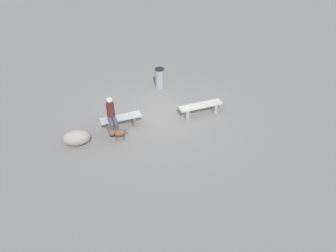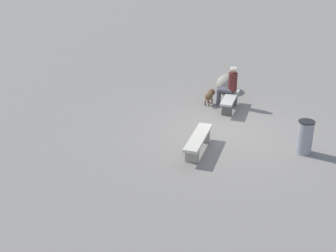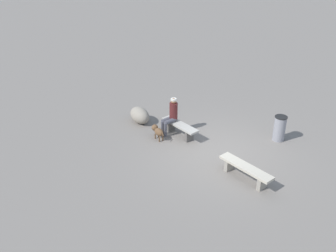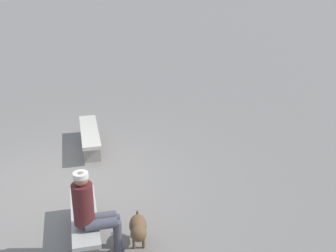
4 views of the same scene
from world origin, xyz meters
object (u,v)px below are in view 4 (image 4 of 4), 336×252
(bench_left, at_px, (90,135))
(dog, at_px, (138,228))
(bench_right, at_px, (85,220))
(seated_person, at_px, (92,209))

(bench_left, bearing_deg, dog, 7.80)
(dog, bearing_deg, bench_left, -165.08)
(bench_left, height_order, dog, dog)
(dog, bearing_deg, bench_right, -106.58)
(seated_person, bearing_deg, bench_right, -161.91)
(bench_right, xyz_separation_m, seated_person, (0.34, 0.13, 0.40))
(bench_left, bearing_deg, bench_right, -4.67)
(bench_left, relative_size, dog, 2.56)
(bench_right, distance_m, dog, 0.80)
(bench_right, distance_m, seated_person, 0.54)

